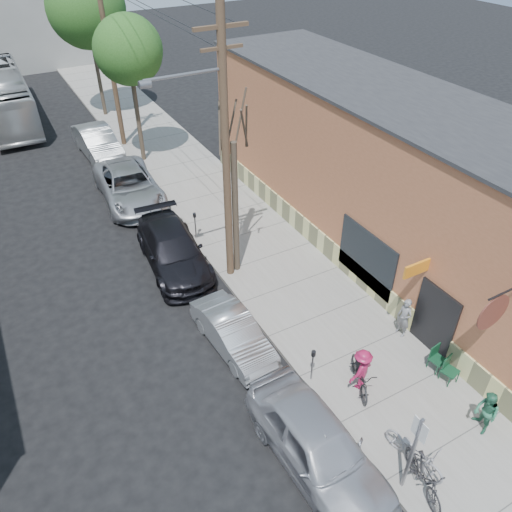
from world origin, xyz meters
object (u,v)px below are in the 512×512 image
parked_bike_b (415,452)px  car_0 (318,445)px  car_4 (98,143)px  sign_post (414,448)px  tree_leafy_mid (128,50)px  parked_bike_a (424,476)px  car_3 (129,186)px  cyclist (361,369)px  utility_pole_near (224,152)px  car_1 (233,333)px  tree_bare (235,211)px  bus (6,96)px  tree_leafy_far (86,8)px  car_2 (173,250)px  parking_meter_far (195,221)px  patio_chair_a (438,360)px  patio_chair_b (450,371)px  patron_green (486,413)px  parking_meter_near (313,361)px  patron_grey (404,317)px

parked_bike_b → car_0: size_ratio=0.37×
parked_bike_b → car_4: 23.53m
sign_post → tree_leafy_mid: bearing=88.8°
sign_post → parked_bike_a: sign_post is taller
car_3 → cyclist: bearing=-76.7°
utility_pole_near → car_1: 6.14m
tree_bare → car_3: bearing=104.6°
tree_bare → car_0: 9.01m
cyclist → bus: bearing=-91.8°
tree_leafy_far → car_2: bearing=-96.6°
parking_meter_far → utility_pole_near: utility_pole_near is taller
patio_chair_a → patio_chair_b: same height
patio_chair_b → tree_bare: bearing=96.2°
bus → tree_bare: bearing=-74.4°
car_3 → bus: 14.82m
patron_green → tree_leafy_far: bearing=-153.7°
patio_chair_a → parked_bike_a: parked_bike_a is taller
parking_meter_near → bus: 28.67m
parking_meter_far → car_0: 11.51m
utility_pole_near → car_2: utility_pole_near is taller
sign_post → tree_leafy_mid: size_ratio=0.36×
utility_pole_near → cyclist: 8.40m
patio_chair_a → cyclist: size_ratio=0.59×
patio_chair_a → cyclist: cyclist is taller
cyclist → parked_bike_b: (-0.37, -2.74, -0.26)m
utility_pole_near → tree_leafy_far: bearing=88.8°
parked_bike_b → car_4: (-2.22, 23.43, 0.18)m
car_1 → parked_bike_a: bearing=-78.3°
patron_green → cyclist: cyclist is taller
tree_leafy_far → bus: tree_leafy_far is taller
car_4 → parking_meter_near: bearing=-88.4°
sign_post → tree_bare: (0.45, 10.22, 1.06)m
sign_post → bus: bearing=99.3°
parked_bike_a → car_4: car_4 is taller
car_0 → cyclist: bearing=27.2°
tree_leafy_far → car_0: size_ratio=1.81×
tree_bare → cyclist: 7.41m
car_3 → car_1: bearing=-86.6°
tree_leafy_mid → bus: tree_leafy_mid is taller
patio_chair_b → car_3: bearing=93.3°
cyclist → car_2: cyclist is taller
patron_grey → car_4: bearing=-167.5°
bus → parking_meter_far: bearing=-73.8°
patio_chair_a → bus: 31.12m
parking_meter_far → tree_leafy_mid: bearing=86.4°
parking_meter_near → utility_pole_near: utility_pole_near is taller
patio_chair_b → parked_bike_a: (-3.25, -2.18, 0.11)m
parking_meter_near → car_2: 7.94m
tree_bare → car_0: bearing=-103.2°
tree_bare → patio_chair_a: bearing=-67.9°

